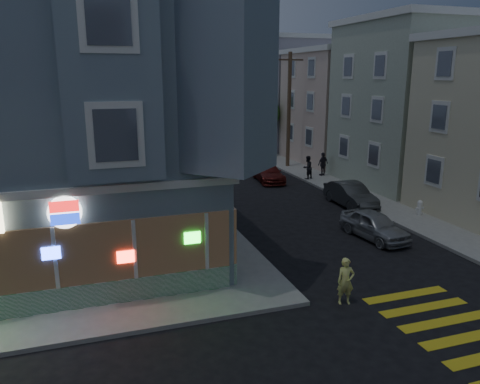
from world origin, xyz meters
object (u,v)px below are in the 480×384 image
pedestrian_b (323,164)px  parked_car_c (268,173)px  parked_car_a (374,225)px  utility_pole (289,109)px  running_child (346,281)px  pedestrian_a (308,167)px  parked_car_b (350,195)px  traffic_signal (188,197)px  street_tree_far (237,108)px  parked_car_d (242,148)px  street_tree_near (264,114)px  fire_hydrant (420,207)px

pedestrian_b → parked_car_c: bearing=-20.4°
pedestrian_b → parked_car_a: bearing=52.4°
utility_pole → running_child: utility_pole is taller
pedestrian_a → pedestrian_b: pedestrian_b is taller
running_child → parked_car_b: size_ratio=0.38×
parked_car_b → traffic_signal: bearing=-145.0°
street_tree_far → running_child: (-8.02, -36.20, -3.14)m
traffic_signal → street_tree_far: bearing=80.2°
parked_car_d → traffic_signal: size_ratio=1.08×
street_tree_near → parked_car_a: size_ratio=1.40×
parked_car_c → parked_car_d: size_ratio=0.83×
running_child → traffic_signal: 6.06m
parked_car_b → parked_car_d: size_ratio=0.83×
street_tree_near → parked_car_d: size_ratio=1.06×
utility_pole → pedestrian_a: bearing=-97.9°
street_tree_near → running_child: (-8.02, -28.20, -3.14)m
utility_pole → running_child: (-7.82, -22.20, -4.00)m
running_child → parked_car_c: bearing=88.3°
running_child → parked_car_d: running_child is taller
pedestrian_b → fire_hydrant: bearing=70.8°
street_tree_far → pedestrian_b: street_tree_far is taller
street_tree_near → fire_hydrant: bearing=-87.8°
street_tree_far → parked_car_a: size_ratio=1.40×
street_tree_far → pedestrian_b: 18.55m
parked_car_a → street_tree_far: bearing=77.5°
utility_pole → traffic_signal: utility_pole is taller
parked_car_d → running_child: bearing=-106.9°
street_tree_near → parked_car_d: 3.83m
street_tree_near → parked_car_d: (-1.96, 0.60, -3.24)m
traffic_signal → parked_car_c: bearing=69.9°
street_tree_near → pedestrian_a: bearing=-94.7°
pedestrian_a → fire_hydrant: bearing=76.7°
parked_car_a → parked_car_d: bearing=80.3°
street_tree_near → parked_car_b: (-1.50, -17.81, -3.25)m
traffic_signal → street_tree_near: bearing=74.4°
running_child → pedestrian_b: size_ratio=0.93×
pedestrian_b → traffic_signal: 20.06m
pedestrian_b → parked_car_c: size_ratio=0.41×
parked_car_c → parked_car_b: bearing=-68.4°
utility_pole → street_tree_far: 14.03m
parked_car_b → street_tree_near: bearing=86.9°
fire_hydrant → parked_car_d: bearing=97.3°
parked_car_b → pedestrian_b: bearing=75.1°
parked_car_b → traffic_signal: (-11.10, -7.31, 2.61)m
parked_car_b → parked_car_d: (-0.46, 18.41, 0.01)m
utility_pole → pedestrian_a: utility_pole is taller
running_child → parked_car_b: (6.52, 10.39, -0.11)m
traffic_signal → pedestrian_b: bearing=59.1°
street_tree_near → street_tree_far: (0.00, 8.00, 0.00)m
pedestrian_a → parked_car_a: bearing=55.2°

